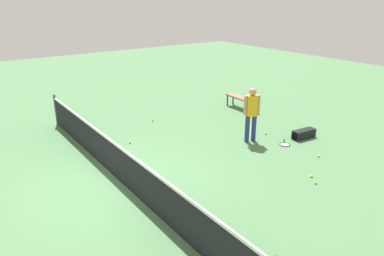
{
  "coord_description": "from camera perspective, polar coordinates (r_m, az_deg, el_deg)",
  "views": [
    {
      "loc": [
        -7.47,
        3.15,
        4.31
      ],
      "look_at": [
        -0.04,
        -2.19,
        0.9
      ],
      "focal_mm": 33.81,
      "sensor_mm": 36.0,
      "label": 1
    }
  ],
  "objects": [
    {
      "name": "equipment_bag",
      "position": [
        11.96,
        17.1,
        -0.92
      ],
      "size": [
        0.35,
        0.82,
        0.28
      ],
      "color": "black",
      "rests_on": "ground_plane"
    },
    {
      "name": "tennis_ball_baseline",
      "position": [
        12.01,
        11.59,
        -0.86
      ],
      "size": [
        0.07,
        0.07,
        0.07
      ],
      "primitive_type": "sphere",
      "color": "#C6E033",
      "rests_on": "ground_plane"
    },
    {
      "name": "court_net",
      "position": [
        8.95,
        -11.66,
        -5.2
      ],
      "size": [
        10.09,
        0.09,
        1.07
      ],
      "color": "#4C4C51",
      "rests_on": "ground_plane"
    },
    {
      "name": "tennis_ball_stray_left",
      "position": [
        13.05,
        -6.24,
        1.18
      ],
      "size": [
        0.07,
        0.07,
        0.07
      ],
      "primitive_type": "sphere",
      "color": "#C6E033",
      "rests_on": "ground_plane"
    },
    {
      "name": "player_near_side",
      "position": [
        11.06,
        9.39,
        2.79
      ],
      "size": [
        0.44,
        0.52,
        1.7
      ],
      "color": "navy",
      "rests_on": "ground_plane"
    },
    {
      "name": "tennis_ball_near_player",
      "position": [
        9.57,
        18.32,
        -7.23
      ],
      "size": [
        0.07,
        0.07,
        0.07
      ],
      "primitive_type": "sphere",
      "color": "#C6E033",
      "rests_on": "ground_plane"
    },
    {
      "name": "ground_plane",
      "position": [
        9.18,
        -11.44,
        -8.02
      ],
      "size": [
        40.0,
        40.0,
        0.0
      ],
      "primitive_type": "plane",
      "color": "#4C7A4C"
    },
    {
      "name": "courtside_bench",
      "position": [
        14.45,
        7.79,
        4.61
      ],
      "size": [
        1.51,
        0.45,
        0.48
      ],
      "color": "olive",
      "rests_on": "ground_plane"
    },
    {
      "name": "tennis_ball_midcourt",
      "position": [
        10.77,
        19.36,
        -4.19
      ],
      "size": [
        0.07,
        0.07,
        0.07
      ],
      "primitive_type": "sphere",
      "color": "#C6E033",
      "rests_on": "ground_plane"
    },
    {
      "name": "tennis_ball_by_net",
      "position": [
        9.3,
        18.96,
        -8.16
      ],
      "size": [
        0.07,
        0.07,
        0.07
      ],
      "primitive_type": "sphere",
      "color": "#C6E033",
      "rests_on": "ground_plane"
    },
    {
      "name": "tennis_ball_stray_right",
      "position": [
        11.25,
        -9.79,
        -2.23
      ],
      "size": [
        0.07,
        0.07,
        0.07
      ],
      "primitive_type": "sphere",
      "color": "#C6E033",
      "rests_on": "ground_plane"
    },
    {
      "name": "tennis_racket_near_player",
      "position": [
        11.35,
        14.41,
        -2.5
      ],
      "size": [
        0.53,
        0.54,
        0.03
      ],
      "color": "black",
      "rests_on": "ground_plane"
    }
  ]
}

